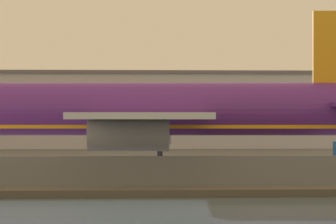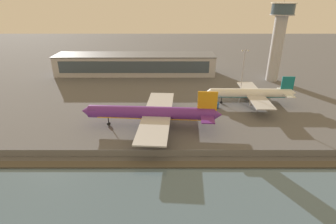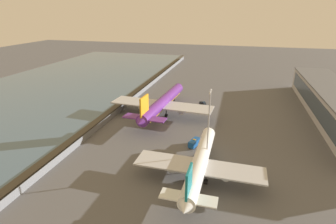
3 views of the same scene
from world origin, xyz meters
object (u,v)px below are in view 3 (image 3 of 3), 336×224
(passenger_jet_white_teal, at_px, (200,163))
(ops_van, at_px, (194,142))
(apron_light_mast_apron_west, at_px, (208,128))
(baggage_tug, at_px, (203,103))
(cargo_jet_purple, at_px, (163,103))

(passenger_jet_white_teal, distance_m, ops_van, 18.48)
(passenger_jet_white_teal, relative_size, apron_light_mast_apron_west, 1.70)
(passenger_jet_white_teal, bearing_deg, baggage_tug, -173.07)
(apron_light_mast_apron_west, bearing_deg, passenger_jet_white_teal, -15.60)
(passenger_jet_white_teal, distance_m, baggage_tug, 59.86)
(cargo_jet_purple, xyz_separation_m, apron_light_mast_apron_west, (37.52, 23.67, 7.72))
(baggage_tug, relative_size, ops_van, 0.63)
(passenger_jet_white_teal, xyz_separation_m, apron_light_mast_apron_west, (-4.58, 1.28, 8.37))
(ops_van, distance_m, apron_light_mast_apron_west, 18.51)
(apron_light_mast_apron_west, bearing_deg, ops_van, -157.06)
(baggage_tug, xyz_separation_m, apron_light_mast_apron_west, (54.70, 8.49, 12.39))
(apron_light_mast_apron_west, bearing_deg, cargo_jet_purple, -147.76)
(passenger_jet_white_teal, relative_size, baggage_tug, 11.53)
(cargo_jet_purple, distance_m, ops_van, 30.75)
(cargo_jet_purple, bearing_deg, passenger_jet_white_teal, 28.00)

